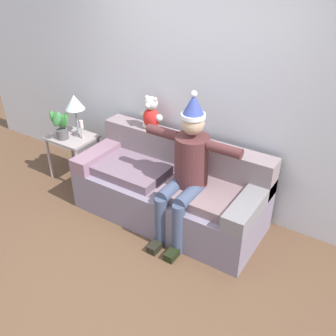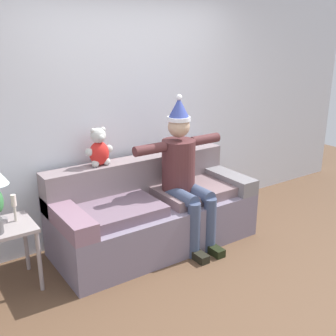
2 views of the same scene
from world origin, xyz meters
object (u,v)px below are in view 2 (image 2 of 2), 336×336
object	(u,v)px
couch	(153,212)
teddy_bear	(99,149)
person_seated	(184,171)
candle_short	(14,204)

from	to	relation	value
couch	teddy_bear	world-z (taller)	teddy_bear
person_seated	teddy_bear	bearing A→B (deg)	148.97
couch	person_seated	distance (m)	0.55
couch	teddy_bear	bearing A→B (deg)	148.75
couch	teddy_bear	size ratio (longest dim) A/B	5.40
teddy_bear	candle_short	xyz separation A→B (m)	(-0.90, -0.21, -0.30)
person_seated	candle_short	bearing A→B (deg)	172.12
couch	teddy_bear	distance (m)	0.86
person_seated	candle_short	size ratio (longest dim) A/B	6.45
couch	candle_short	xyz separation A→B (m)	(-1.34, 0.06, 0.39)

